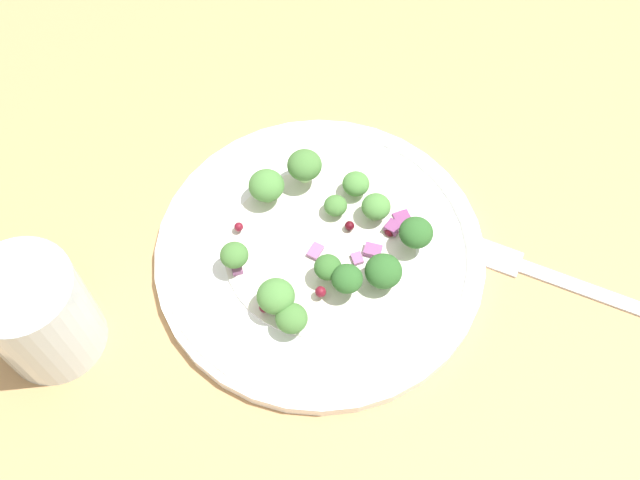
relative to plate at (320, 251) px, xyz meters
The scene contains 28 objects.
ground_plane 3.03cm from the plate, 103.42° to the right, with size 180.00×180.00×2.00cm, color tan.
plate is the anchor object (origin of this frame).
dressing_pool 0.44cm from the plate, 135.00° to the left, with size 15.59×15.59×0.20cm, color white.
broccoli_floret_0 7.40cm from the plate, 152.97° to the right, with size 2.45×2.45×2.48cm.
broccoli_floret_1 3.96cm from the plate, 23.77° to the left, with size 1.93×1.93×1.95cm.
broccoli_floret_2 7.26cm from the plate, 55.40° to the left, with size 2.91×2.91×2.95cm.
broccoli_floret_3 3.36cm from the plate, 127.65° to the right, with size 2.16×2.16×2.19cm.
broccoli_floret_4 7.28cm from the plate, 148.63° to the left, with size 2.25×2.25×2.27cm.
broccoli_floret_5 6.15cm from the plate, 77.34° to the right, with size 2.92×2.92×2.96cm.
broccoli_floret_6 6.66cm from the plate, 168.01° to the right, with size 2.91×2.91×2.94cm.
broccoli_floret_7 7.99cm from the plate, 43.83° to the right, with size 2.73×2.73×2.76cm.
broccoli_floret_8 5.82cm from the plate, 12.27° to the right, with size 2.39×2.39×2.42cm.
broccoli_floret_9 6.45cm from the plate, 15.47° to the left, with size 2.28×2.28×2.31cm.
broccoli_floret_10 5.07cm from the plate, 107.54° to the right, with size 2.43×2.43×2.46cm.
broccoli_floret_11 6.97cm from the plate, 86.47° to the left, with size 2.97×2.97×3.00cm.
cranberry_0 3.19cm from the plate, ahead, with size 0.80×0.80×0.80cm, color #4C0A14.
cranberry_1 6.93cm from the plate, 120.68° to the left, with size 0.75×0.75×0.75cm, color maroon.
cranberry_2 5.98cm from the plate, 31.67° to the right, with size 0.97×0.97×0.97cm, color #4C0A14.
cranberry_3 7.18cm from the plate, behind, with size 0.83×0.83×0.83cm, color #4C0A14.
cranberry_4 4.55cm from the plate, 135.01° to the right, with size 0.88×0.88×0.88cm, color maroon.
onion_bit_0 4.35cm from the plate, 50.86° to the right, with size 1.39×1.07×0.55cm, color #934C84.
onion_bit_1 6.28cm from the plate, 30.17° to the right, with size 1.13×1.10×0.59cm, color #843D75.
onion_bit_2 7.43cm from the plate, 23.35° to the right, with size 1.35×1.35×0.31cm, color #843D75.
onion_bit_3 6.95cm from the plate, 150.08° to the left, with size 0.83×1.29×0.54cm, color #934C84.
onion_bit_4 3.27cm from the plate, 65.67° to the right, with size 0.82×1.01×0.30cm, color #A35B93.
onion_bit_5 0.81cm from the plate, 168.59° to the right, with size 1.34×0.94×0.37cm, color #A35B93.
fork 20.71cm from the plate, 53.24° to the right, with size 8.29×18.03×0.50cm.
water_glass 21.97cm from the plate, 154.01° to the left, with size 7.69×7.69×9.19cm, color silver.
Camera 1 is at (-20.27, -18.03, 53.09)cm, focal length 41.10 mm.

